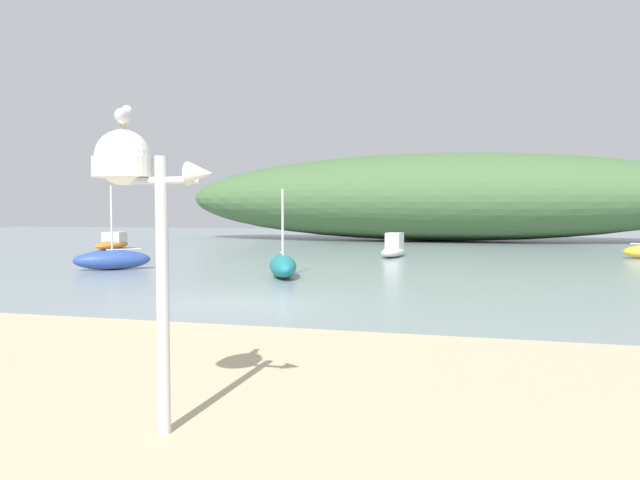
% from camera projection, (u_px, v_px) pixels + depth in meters
% --- Properties ---
extents(ground_plane, '(120.00, 120.00, 0.00)m').
position_uv_depth(ground_plane, '(239.00, 304.00, 14.55)').
color(ground_plane, gray).
extents(distant_hill, '(41.06, 11.81, 6.78)m').
position_uv_depth(distant_hill, '(438.00, 197.00, 45.50)').
color(distant_hill, '#476B3D').
rests_on(distant_hill, ground).
extents(mast_structure, '(1.20, 0.57, 2.88)m').
position_uv_depth(mast_structure, '(133.00, 181.00, 5.50)').
color(mast_structure, silver).
rests_on(mast_structure, beach_sand).
extents(seagull_on_radar, '(0.17, 0.36, 0.25)m').
position_uv_depth(seagull_on_radar, '(123.00, 115.00, 5.51)').
color(seagull_on_radar, orange).
rests_on(seagull_on_radar, mast_structure).
extents(motorboat_east_reach, '(1.31, 2.96, 1.21)m').
position_uv_depth(motorboat_east_reach, '(393.00, 249.00, 29.34)').
color(motorboat_east_reach, white).
rests_on(motorboat_east_reach, ground).
extents(sailboat_off_point, '(2.98, 2.56, 3.31)m').
position_uv_depth(sailboat_off_point, '(112.00, 260.00, 22.99)').
color(sailboat_off_point, '#2D4C9E').
rests_on(sailboat_off_point, ground).
extents(sailboat_near_shore, '(2.02, 3.25, 3.08)m').
position_uv_depth(sailboat_near_shore, '(283.00, 266.00, 20.40)').
color(sailboat_near_shore, teal).
rests_on(sailboat_near_shore, ground).
extents(motorboat_far_left, '(2.14, 4.08, 1.03)m').
position_uv_depth(motorboat_far_left, '(113.00, 243.00, 35.36)').
color(motorboat_far_left, orange).
rests_on(motorboat_far_left, ground).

